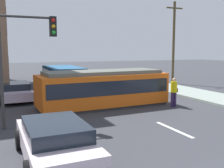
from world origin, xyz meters
The scene contains 11 objects.
ground_plane centered at (0.00, 10.00, 0.00)m, with size 120.00×120.00×0.00m, color #34353B.
lane_stripe_2 centered at (0.00, 6.00, 0.01)m, with size 0.16×2.40×0.01m, color silver.
lane_stripe_3 centered at (0.00, 17.39, 0.01)m, with size 0.16×2.40×0.01m, color silver.
lane_stripe_4 centered at (0.00, 23.39, 0.01)m, with size 0.16×2.40×0.01m, color silver.
streetcar_tram centered at (-0.96, 11.39, 1.08)m, with size 7.51×2.82×2.09m.
city_bus centered at (-1.56, 18.69, 1.08)m, with size 2.62×5.53×1.90m.
pedestrian_crossing centered at (2.71, 9.65, 0.94)m, with size 0.47×0.36×1.67m.
parked_sedan_mid centered at (-5.09, 4.93, 0.62)m, with size 2.02×4.37×1.19m.
parked_sedan_far centered at (-5.48, 15.35, 0.62)m, with size 2.03×4.38×1.19m.
traffic_light_mast centered at (-5.47, 8.89, 3.34)m, with size 2.35×0.33×4.79m.
utility_pole_mid centered at (9.18, 18.49, 4.07)m, with size 1.80×0.24×7.79m.
Camera 1 is at (-6.57, -2.63, 3.24)m, focal length 42.48 mm.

